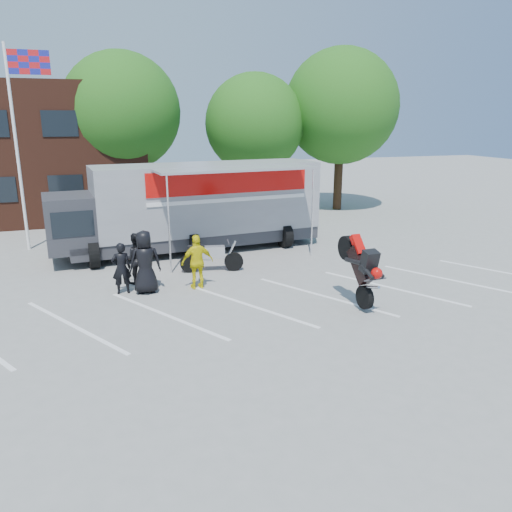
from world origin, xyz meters
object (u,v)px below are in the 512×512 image
tree_left (122,112)px  spectator_hivis (197,262)px  tree_right (341,107)px  spectator_leather_c (136,258)px  spectator_leather_a (145,262)px  spectator_leather_b (121,268)px  tree_mid (255,124)px  flagpole (21,123)px  stunt_bike_rider (349,302)px  transporter_truck (198,250)px  parked_motorcycle (212,271)px

tree_left → spectator_hivis: bearing=-85.0°
tree_right → spectator_leather_c: tree_right is taller
spectator_leather_a → spectator_leather_c: (-0.20, 1.02, -0.14)m
spectator_leather_b → spectator_hivis: (2.31, -0.26, 0.07)m
tree_mid → tree_right: size_ratio=0.84×
tree_mid → flagpole: bearing=-156.0°
flagpole → spectator_hivis: flagpole is taller
flagpole → spectator_leather_b: flagpole is taller
stunt_bike_rider → spectator_leather_a: (-5.56, 2.76, 0.98)m
tree_right → tree_left: bearing=172.9°
tree_mid → transporter_truck: bearing=-123.8°
flagpole → spectator_leather_c: 8.11m
stunt_bike_rider → spectator_leather_c: (-5.76, 3.78, 0.84)m
parked_motorcycle → spectator_leather_b: bearing=123.7°
tree_right → stunt_bike_rider: tree_right is taller
tree_right → transporter_truck: bearing=-145.5°
spectator_hivis → tree_left: bearing=-89.4°
tree_right → parked_motorcycle: 15.30m
transporter_truck → spectator_hivis: bearing=-106.7°
spectator_leather_c → flagpole: bearing=-58.5°
tree_mid → parked_motorcycle: size_ratio=3.39×
transporter_truck → spectator_leather_c: bearing=-132.4°
flagpole → stunt_bike_rider: 14.39m
tree_right → spectator_hivis: 16.64m
tree_left → transporter_truck: size_ratio=0.79×
spectator_leather_a → spectator_hivis: 1.61m
spectator_leather_c → spectator_hivis: (1.80, -1.11, 0.03)m
spectator_leather_a → spectator_leather_c: bearing=-76.6°
tree_left → stunt_bike_rider: 17.44m
tree_mid → parked_motorcycle: 12.60m
tree_mid → spectator_leather_c: bearing=-125.0°
spectator_leather_c → tree_left: bearing=-92.7°
tree_right → spectator_leather_a: bearing=-137.4°
spectator_leather_a → parked_motorcycle: bearing=-145.9°
parked_motorcycle → spectator_leather_a: (-2.45, -1.52, 0.98)m
stunt_bike_rider → tree_right: bearing=60.4°
tree_mid → transporter_truck: size_ratio=0.70×
tree_right → parked_motorcycle: size_ratio=4.03×
spectator_leather_c → spectator_hivis: size_ratio=0.97×
tree_right → spectator_leather_c: (-12.67, -10.44, -5.03)m
tree_left → spectator_leather_b: size_ratio=5.37×
transporter_truck → spectator_leather_a: bearing=-124.0°
flagpole → tree_left: bearing=54.7°
spectator_hivis → flagpole: bearing=-57.0°
tree_right → spectator_hivis: (-10.87, -11.56, -5.01)m
spectator_leather_a → stunt_bike_rider: bearing=155.9°
tree_mid → tree_right: (5.00, -0.50, 0.93)m
spectator_leather_b → transporter_truck: bearing=-128.0°
tree_left → parked_motorcycle: size_ratio=3.82×
spectator_leather_b → spectator_leather_c: spectator_leather_c is taller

